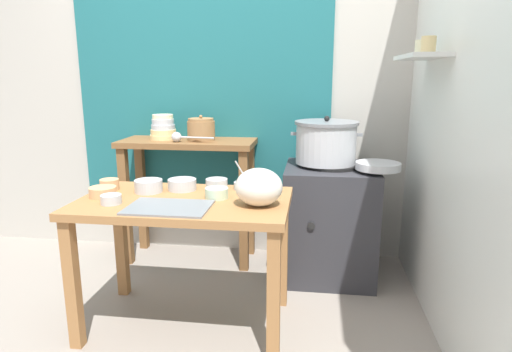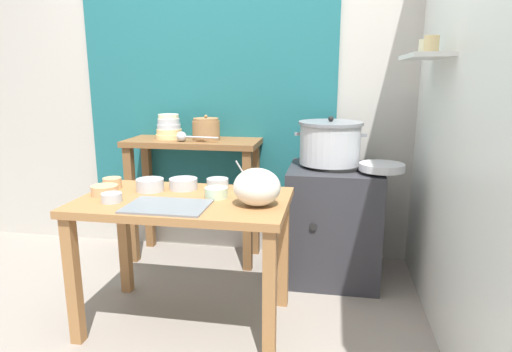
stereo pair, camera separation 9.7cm
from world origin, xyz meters
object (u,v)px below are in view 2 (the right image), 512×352
(prep_bowl_1, at_px, (105,190))
(prep_bowl_4, at_px, (216,192))
(prep_bowl_3, at_px, (112,197))
(prep_bowl_5, at_px, (150,184))
(back_shelf_table, at_px, (194,170))
(prep_bowl_6, at_px, (218,183))
(stove_block, at_px, (333,222))
(prep_bowl_0, at_px, (244,185))
(ladle, at_px, (183,137))
(prep_bowl_2, at_px, (183,183))
(prep_bowl_7, at_px, (112,183))
(clay_pot, at_px, (206,129))
(serving_tray, at_px, (167,206))
(bowl_stack_enamel, at_px, (169,128))
(steamer_pot, at_px, (330,143))
(plastic_bag, at_px, (257,187))
(wide_pan, at_px, (382,167))
(prep_table, at_px, (185,218))

(prep_bowl_1, height_order, prep_bowl_4, prep_bowl_4)
(prep_bowl_3, distance_m, prep_bowl_5, 0.27)
(back_shelf_table, height_order, prep_bowl_6, back_shelf_table)
(back_shelf_table, relative_size, stove_block, 1.23)
(prep_bowl_1, height_order, prep_bowl_5, prep_bowl_5)
(prep_bowl_0, xyz_separation_m, prep_bowl_3, (-0.61, -0.37, 0.00))
(ladle, relative_size, prep_bowl_2, 1.92)
(prep_bowl_3, distance_m, prep_bowl_4, 0.53)
(prep_bowl_6, distance_m, prep_bowl_7, 0.60)
(prep_bowl_1, bearing_deg, stove_block, 31.75)
(clay_pot, distance_m, serving_tray, 1.08)
(prep_bowl_3, xyz_separation_m, prep_bowl_5, (0.10, 0.24, 0.01))
(prep_bowl_1, bearing_deg, prep_bowl_4, 4.87)
(bowl_stack_enamel, xyz_separation_m, prep_bowl_5, (0.18, -0.79, -0.22))
(clay_pot, relative_size, prep_bowl_1, 1.37)
(steamer_pot, relative_size, clay_pot, 2.39)
(prep_bowl_4, xyz_separation_m, prep_bowl_5, (-0.40, 0.07, 0.01))
(prep_bowl_4, bearing_deg, prep_bowl_0, 61.15)
(plastic_bag, bearing_deg, prep_bowl_0, 112.38)
(wide_pan, xyz_separation_m, prep_bowl_3, (-1.40, -0.73, -0.06))
(prep_bowl_6, bearing_deg, clay_pot, 111.21)
(prep_bowl_7, bearing_deg, wide_pan, 17.13)
(prep_bowl_4, bearing_deg, prep_bowl_7, 172.18)
(serving_tray, xyz_separation_m, prep_bowl_7, (-0.44, 0.30, 0.03))
(back_shelf_table, relative_size, prep_bowl_4, 7.83)
(prep_bowl_2, xyz_separation_m, prep_bowl_3, (-0.27, -0.32, -0.01))
(prep_table, distance_m, prep_bowl_4, 0.22)
(prep_bowl_6, bearing_deg, plastic_bag, -45.71)
(steamer_pot, relative_size, prep_bowl_0, 2.76)
(back_shelf_table, height_order, serving_tray, back_shelf_table)
(prep_bowl_1, relative_size, prep_bowl_2, 0.89)
(prep_bowl_5, height_order, prep_bowl_6, prep_bowl_5)
(steamer_pot, xyz_separation_m, prep_bowl_6, (-0.62, -0.55, -0.17))
(steamer_pot, relative_size, plastic_bag, 1.99)
(prep_bowl_3, bearing_deg, ladle, 85.51)
(bowl_stack_enamel, height_order, prep_bowl_6, bowl_stack_enamel)
(steamer_pot, height_order, wide_pan, steamer_pot)
(plastic_bag, distance_m, wide_pan, 0.94)
(prep_bowl_0, bearing_deg, wide_pan, 24.55)
(serving_tray, distance_m, prep_bowl_7, 0.53)
(serving_tray, height_order, prep_bowl_6, prep_bowl_6)
(back_shelf_table, bearing_deg, prep_bowl_6, -61.46)
(prep_bowl_0, xyz_separation_m, prep_bowl_6, (-0.15, -0.02, 0.01))
(ladle, distance_m, prep_bowl_5, 0.69)
(back_shelf_table, bearing_deg, prep_bowl_5, -90.26)
(steamer_pot, distance_m, wide_pan, 0.38)
(clay_pot, bearing_deg, prep_bowl_1, -109.32)
(prep_bowl_2, bearing_deg, prep_bowl_6, 10.44)
(prep_bowl_2, bearing_deg, clay_pot, 95.32)
(plastic_bag, xyz_separation_m, prep_bowl_0, (-0.13, 0.31, -0.07))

